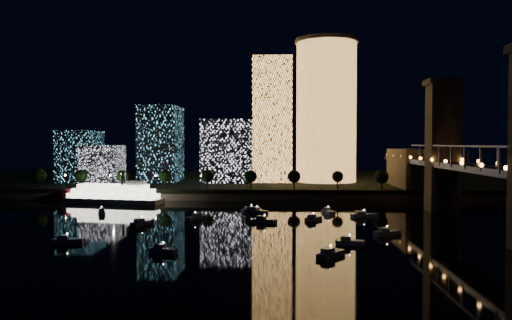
% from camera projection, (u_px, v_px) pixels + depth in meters
% --- Properties ---
extents(ground, '(520.00, 520.00, 0.00)m').
position_uv_depth(ground, '(268.00, 234.00, 142.41)').
color(ground, black).
rests_on(ground, ground).
extents(far_bank, '(420.00, 160.00, 5.00)m').
position_uv_depth(far_bank, '(274.00, 182.00, 302.06)').
color(far_bank, black).
rests_on(far_bank, ground).
extents(seawall, '(420.00, 6.00, 3.00)m').
position_uv_depth(seawall, '(272.00, 197.00, 224.23)').
color(seawall, '#6B5E4C').
rests_on(seawall, ground).
extents(tower_cylindrical, '(34.00, 34.00, 76.40)m').
position_uv_depth(tower_cylindrical, '(326.00, 111.00, 268.84)').
color(tower_cylindrical, '#FFAE51').
rests_on(tower_cylindrical, far_bank).
extents(tower_rectangular, '(20.94, 20.94, 66.64)m').
position_uv_depth(tower_rectangular, '(272.00, 120.00, 269.65)').
color(tower_rectangular, '#FFAE51').
rests_on(tower_rectangular, far_bank).
extents(midrise_blocks, '(103.70, 33.45, 40.96)m').
position_uv_depth(midrise_blocks, '(161.00, 151.00, 269.48)').
color(midrise_blocks, white).
rests_on(midrise_blocks, far_bank).
extents(truss_bridge, '(13.00, 266.00, 50.00)m').
position_uv_depth(truss_bridge, '(496.00, 177.00, 142.62)').
color(truss_bridge, '#17214A').
rests_on(truss_bridge, ground).
extents(riverboat, '(47.28, 17.85, 13.97)m').
position_uv_depth(riverboat, '(109.00, 195.00, 215.30)').
color(riverboat, silver).
rests_on(riverboat, ground).
extents(motorboats, '(102.23, 79.66, 2.78)m').
position_uv_depth(motorboats, '(256.00, 223.00, 157.41)').
color(motorboats, silver).
rests_on(motorboats, ground).
extents(esplanade_trees, '(166.58, 6.89, 8.94)m').
position_uv_depth(esplanade_trees, '(197.00, 176.00, 231.48)').
color(esplanade_trees, black).
rests_on(esplanade_trees, far_bank).
extents(street_lamps, '(132.70, 0.70, 5.65)m').
position_uv_depth(street_lamps, '(201.00, 178.00, 237.49)').
color(street_lamps, black).
rests_on(street_lamps, far_bank).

